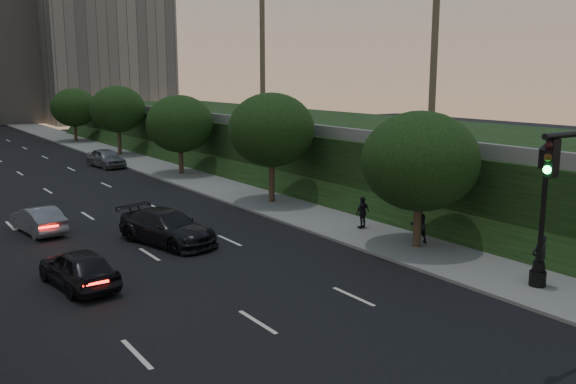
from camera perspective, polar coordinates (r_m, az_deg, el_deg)
road_surface at (r=42.39m, az=-20.93°, el=-0.34°), size 16.00×140.00×0.02m
sidewalk_right at (r=45.79m, az=-8.42°, el=1.14°), size 4.50×140.00×0.15m
embankment at (r=50.15m, az=4.71°, el=4.29°), size 18.00×90.00×4.00m
parapet_wall at (r=45.06m, az=-3.70°, el=6.56°), size 0.35×90.00×0.70m
office_block_right at (r=112.19m, az=-17.67°, el=15.67°), size 20.00×22.00×36.00m
tree_right_a at (r=27.43m, az=12.25°, el=2.84°), size 5.20×5.20×6.24m
tree_right_b at (r=36.59m, az=-1.56°, el=5.83°), size 5.20×5.20×6.74m
tree_right_c at (r=48.02m, az=-10.09°, el=6.29°), size 5.20×5.20×6.24m
tree_right_d at (r=60.98m, az=-15.64°, el=7.48°), size 5.20×5.20×6.74m
tree_right_e at (r=75.33m, az=-19.40°, el=7.47°), size 5.20×5.20×6.24m
street_lamp at (r=23.73m, az=22.69°, el=-2.42°), size 0.64×0.64×5.62m
sedan_near_left at (r=23.98m, az=-19.04°, el=-6.73°), size 2.23×4.49×1.47m
sedan_mid_left at (r=32.71m, az=-22.33°, el=-2.42°), size 1.96×4.27×1.36m
sedan_near_right at (r=28.91m, az=-11.25°, el=-3.25°), size 3.58×5.83×1.58m
sedan_far_right at (r=54.05m, az=-16.66°, el=3.06°), size 2.37×4.85×1.59m
pedestrian_a at (r=24.35m, az=22.44°, el=-5.84°), size 0.77×0.59×1.87m
pedestrian_b at (r=28.43m, az=12.10°, el=-2.97°), size 0.94×0.77×1.81m
pedestrian_c at (r=30.83m, az=7.00°, el=-1.90°), size 1.01×0.57×1.63m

